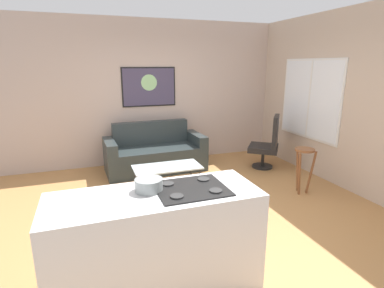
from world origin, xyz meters
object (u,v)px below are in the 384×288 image
(couch, at_px, (155,154))
(mixing_bowl, at_px, (149,185))
(armchair, at_px, (268,143))
(wall_painting, at_px, (149,87))
(bar_stool, at_px, (304,160))
(coffee_table, at_px, (167,169))

(couch, xyz_separation_m, mixing_bowl, (-0.72, -3.06, 0.66))
(armchair, relative_size, wall_painting, 0.97)
(bar_stool, bearing_deg, mixing_bowl, -155.03)
(couch, xyz_separation_m, bar_stool, (1.91, -1.83, 0.23))
(couch, bearing_deg, wall_painting, 85.69)
(coffee_table, height_order, wall_painting, wall_painting)
(couch, relative_size, coffee_table, 1.77)
(armchair, bearing_deg, bar_stool, -97.32)
(armchair, height_order, bar_stool, armchair)
(mixing_bowl, height_order, wall_painting, wall_painting)
(bar_stool, xyz_separation_m, wall_painting, (-1.87, 2.37, 0.99))
(couch, xyz_separation_m, coffee_table, (-0.05, -1.08, 0.08))
(wall_painting, bearing_deg, mixing_bowl, -101.90)
(couch, distance_m, coffee_table, 1.09)
(coffee_table, xyz_separation_m, armchair, (2.11, 0.46, 0.11))
(coffee_table, relative_size, bar_stool, 1.46)
(bar_stool, relative_size, wall_painting, 0.68)
(couch, height_order, wall_painting, wall_painting)
(coffee_table, height_order, armchair, armchair)
(wall_painting, bearing_deg, couch, -94.31)
(bar_stool, relative_size, mixing_bowl, 3.01)
(mixing_bowl, bearing_deg, coffee_table, 71.23)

